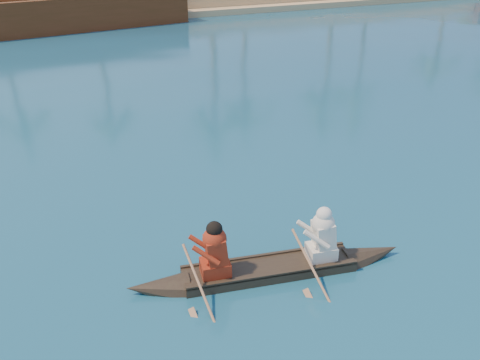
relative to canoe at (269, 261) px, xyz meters
name	(u,v)px	position (x,y,z in m)	size (l,w,h in m)	color
canoe	(269,261)	(0.00, 0.00, 0.00)	(4.82, 1.36, 1.32)	#2F271A
barge_mid	(70,13)	(-0.04, 24.54, 0.46)	(12.70, 5.79, 2.04)	#612B14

